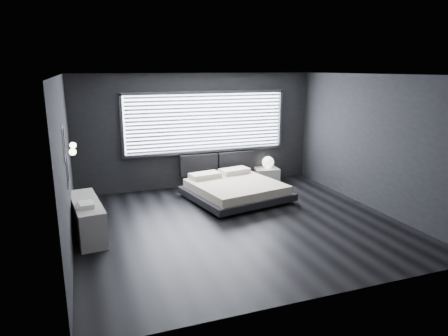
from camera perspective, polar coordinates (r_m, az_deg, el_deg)
name	(u,v)px	position (r m, az deg, el deg)	size (l,w,h in m)	color
room	(240,152)	(7.38, 2.23, 2.26)	(6.04, 6.00, 2.80)	black
window	(206,122)	(9.92, -2.54, 6.53)	(4.14, 0.09, 1.52)	white
headboard	(218,163)	(10.13, -0.91, 0.72)	(1.96, 0.16, 0.52)	black
sconce_near	(72,152)	(6.87, -20.84, 2.16)	(0.18, 0.11, 0.11)	silver
sconce_far	(73,145)	(7.46, -20.80, 3.04)	(0.18, 0.11, 0.11)	silver
wall_art_upper	(64,143)	(6.24, -21.93, 3.28)	(0.01, 0.48, 0.48)	#47474C
wall_art_lower	(67,171)	(6.58, -21.50, -0.37)	(0.01, 0.48, 0.48)	#47474C
bed	(235,189)	(9.09, 1.59, -3.00)	(2.35, 2.28, 0.52)	black
nightstand	(266,175)	(10.58, 6.01, -0.95)	(0.62, 0.52, 0.36)	silver
orb_lamp	(268,162)	(10.52, 6.30, 0.83)	(0.31, 0.31, 0.31)	white
dresser	(87,218)	(7.56, -18.92, -6.76)	(0.62, 1.63, 0.64)	silver
book_stack	(86,205)	(7.15, -19.15, -4.98)	(0.29, 0.38, 0.07)	white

